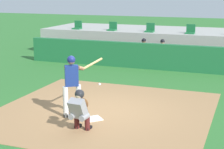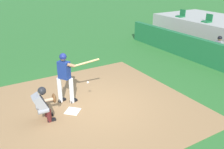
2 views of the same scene
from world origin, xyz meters
The scene contains 9 objects.
ground_plane centered at (0.00, 0.00, 0.00)m, with size 80.00×80.00×0.00m, color #2D6B2D.
dirt_infield centered at (0.00, 0.00, 0.01)m, with size 6.40×6.40×0.01m, color #9E754C.
home_plate centered at (0.00, -0.80, 0.02)m, with size 0.44×0.44×0.02m, color white.
batter_at_plate centered at (-0.69, -0.71, 1.04)m, with size 0.78×1.33×1.80m.
catcher_crouched centered at (0.01, -1.71, 0.61)m, with size 0.50×1.90×1.13m.
dugout_wall centered at (0.00, 6.50, 0.60)m, with size 13.00×0.30×1.20m, color #1E6638.
dugout_player_0 centered at (-0.88, 7.34, 0.67)m, with size 0.49×0.70×1.30m.
stadium_seat_0 centered at (-5.42, 9.38, 1.53)m, with size 0.46×0.46×0.48m.
stadium_seat_1 centered at (-3.25, 9.38, 1.53)m, with size 0.46×0.46×0.48m.
Camera 2 is at (6.67, -3.30, 4.26)m, focal length 39.71 mm.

